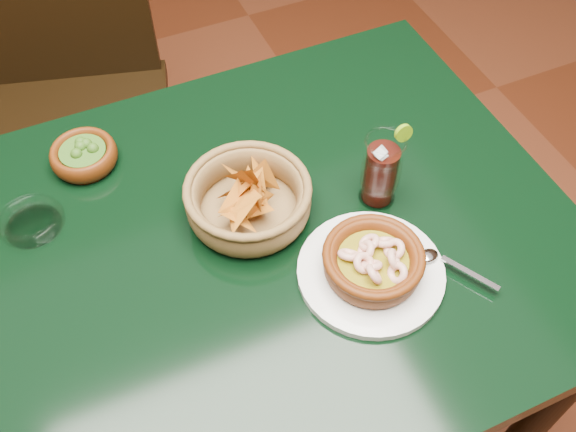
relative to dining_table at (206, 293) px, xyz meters
name	(u,v)px	position (x,y,z in m)	size (l,w,h in m)	color
ground	(233,428)	(0.00, 0.00, -0.65)	(7.00, 7.00, 0.00)	#471C0C
dining_table	(206,293)	(0.00, 0.00, 0.00)	(1.20, 0.80, 0.75)	black
dining_chair	(70,98)	(-0.10, 0.71, -0.12)	(0.55, 0.55, 0.97)	black
shrimp_plate	(373,264)	(0.23, -0.13, 0.13)	(0.27, 0.22, 0.07)	silver
chip_basket	(248,199)	(0.10, 0.05, 0.14)	(0.23, 0.23, 0.13)	brown
guacamole_ramekin	(84,155)	(-0.11, 0.27, 0.12)	(0.13, 0.13, 0.04)	#491D07
cola_drink	(381,171)	(0.31, 0.00, 0.16)	(0.13, 0.13, 0.15)	white
glass_ashtray	(31,221)	(-0.22, 0.17, 0.11)	(0.11, 0.11, 0.03)	white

